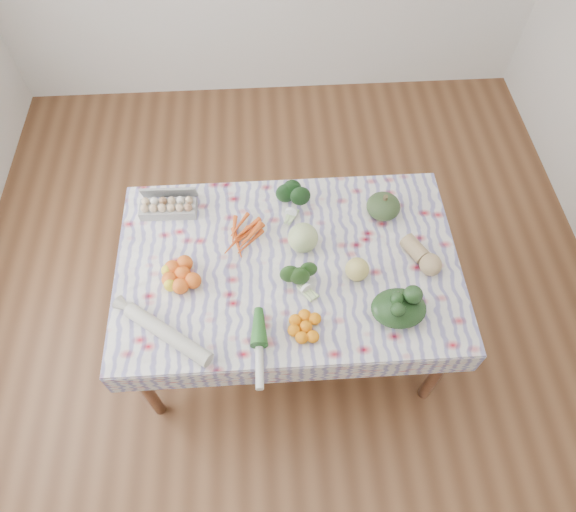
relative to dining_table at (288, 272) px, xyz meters
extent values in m
plane|color=brown|center=(0.00, 0.00, -0.68)|extent=(4.50, 4.50, 0.00)
cube|color=brown|center=(0.00, 0.00, 0.05)|extent=(1.60, 1.00, 0.04)
cylinder|color=brown|center=(-0.74, -0.44, -0.32)|extent=(0.06, 0.06, 0.71)
cylinder|color=brown|center=(0.74, -0.44, -0.32)|extent=(0.06, 0.06, 0.71)
cylinder|color=brown|center=(-0.74, 0.44, -0.32)|extent=(0.06, 0.06, 0.71)
cylinder|color=brown|center=(0.74, 0.44, -0.32)|extent=(0.06, 0.06, 0.71)
cube|color=silver|center=(0.00, 0.00, 0.08)|extent=(1.66, 1.06, 0.01)
cube|color=#999994|center=(-0.59, 0.34, 0.12)|extent=(0.29, 0.12, 0.08)
cube|color=#D8541A|center=(-0.23, 0.19, 0.10)|extent=(0.30, 0.29, 0.04)
ellipsoid|color=black|center=(0.05, 0.32, 0.15)|extent=(0.19, 0.18, 0.14)
ellipsoid|color=#364D28|center=(0.50, 0.27, 0.14)|extent=(0.22, 0.22, 0.11)
sphere|color=#ACC07A|center=(0.08, 0.09, 0.16)|extent=(0.19, 0.19, 0.15)
ellipsoid|color=tan|center=(0.64, -0.03, 0.14)|extent=(0.20, 0.25, 0.11)
cube|color=orange|center=(-0.50, -0.06, 0.12)|extent=(0.32, 0.32, 0.08)
ellipsoid|color=#234819|center=(0.05, -0.13, 0.14)|extent=(0.20, 0.20, 0.10)
cube|color=orange|center=(0.06, -0.36, 0.11)|extent=(0.22, 0.22, 0.06)
sphere|color=#CBBB5F|center=(0.32, -0.09, 0.14)|extent=(0.15, 0.15, 0.11)
ellipsoid|color=black|center=(0.48, -0.31, 0.14)|extent=(0.26, 0.21, 0.11)
cylinder|color=beige|center=(-0.55, -0.36, 0.12)|extent=(0.42, 0.34, 0.07)
cylinder|color=silver|center=(-0.15, -0.45, 0.10)|extent=(0.05, 0.35, 0.04)
camera|label=1|loc=(-0.08, -1.33, 2.18)|focal=32.00mm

